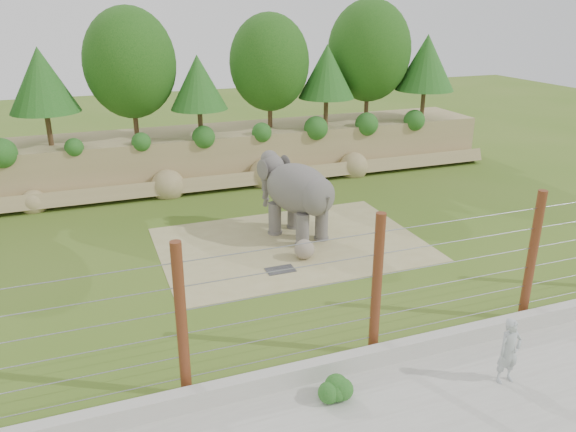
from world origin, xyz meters
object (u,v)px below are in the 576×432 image
object	(u,v)px
elephant	(298,200)
zookeeper	(509,351)
barrier_fence	(377,286)
stone_ball	(304,249)

from	to	relation	value
elephant	zookeeper	xyz separation A→B (m)	(1.46, -10.35, -0.69)
barrier_fence	zookeeper	world-z (taller)	barrier_fence
elephant	stone_ball	size ratio (longest dim) A/B	5.23
barrier_fence	zookeeper	xyz separation A→B (m)	(2.49, -2.22, -1.13)
elephant	barrier_fence	distance (m)	8.21
elephant	barrier_fence	bearing A→B (deg)	-117.69
stone_ball	zookeeper	size ratio (longest dim) A/B	0.43
elephant	stone_ball	world-z (taller)	elephant
barrier_fence	zookeeper	distance (m)	3.52
stone_ball	barrier_fence	size ratio (longest dim) A/B	0.04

